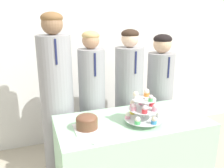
{
  "coord_description": "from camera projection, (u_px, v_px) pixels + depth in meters",
  "views": [
    {
      "loc": [
        -0.79,
        -1.37,
        1.58
      ],
      "look_at": [
        -0.18,
        0.36,
        1.06
      ],
      "focal_mm": 38.0,
      "sensor_mm": 36.0,
      "label": 1
    }
  ],
  "objects": [
    {
      "name": "student_0",
      "position": [
        57.0,
        103.0,
        2.3
      ],
      "size": [
        0.31,
        0.32,
        1.62
      ],
      "color": "#939399",
      "rests_on": "ground_plane"
    },
    {
      "name": "student_1",
      "position": [
        92.0,
        106.0,
        2.43
      ],
      "size": [
        0.26,
        0.27,
        1.45
      ],
      "color": "#939399",
      "rests_on": "ground_plane"
    },
    {
      "name": "cake_knife",
      "position": [
        99.0,
        139.0,
        1.7
      ],
      "size": [
        0.2,
        0.17,
        0.01
      ],
      "rotation": [
        0.0,
        0.0,
        0.7
      ],
      "color": "silver",
      "rests_on": "table"
    },
    {
      "name": "table",
      "position": [
        132.0,
        157.0,
        2.13
      ],
      "size": [
        1.29,
        0.65,
        0.73
      ],
      "color": "#A8DBB2",
      "rests_on": "ground_plane"
    },
    {
      "name": "student_3",
      "position": [
        159.0,
        99.0,
        2.69
      ],
      "size": [
        0.29,
        0.3,
        1.4
      ],
      "color": "#939399",
      "rests_on": "ground_plane"
    },
    {
      "name": "round_cake",
      "position": [
        87.0,
        122.0,
        1.85
      ],
      "size": [
        0.2,
        0.2,
        0.12
      ],
      "color": "white",
      "rests_on": "table"
    },
    {
      "name": "student_2",
      "position": [
        129.0,
        102.0,
        2.57
      ],
      "size": [
        0.3,
        0.3,
        1.46
      ],
      "color": "#939399",
      "rests_on": "ground_plane"
    },
    {
      "name": "cupcake_stand",
      "position": [
        143.0,
        109.0,
        1.93
      ],
      "size": [
        0.31,
        0.31,
        0.28
      ],
      "color": "silver",
      "rests_on": "table"
    },
    {
      "name": "wall_back",
      "position": [
        94.0,
        36.0,
        2.95
      ],
      "size": [
        9.0,
        0.06,
        2.7
      ],
      "color": "silver",
      "rests_on": "ground_plane"
    }
  ]
}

